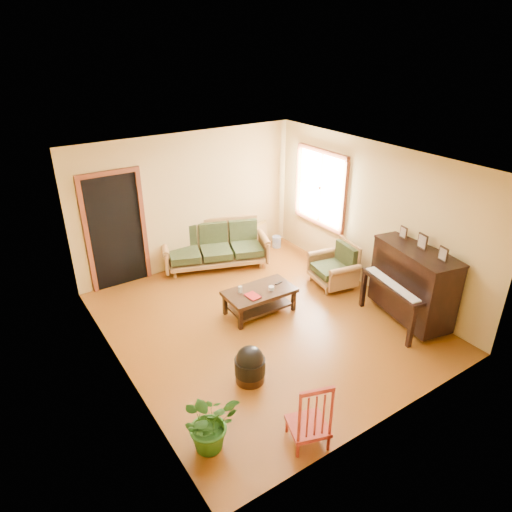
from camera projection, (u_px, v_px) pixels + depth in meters
floor at (264, 322)px, 7.32m from camera, size 5.00×5.00×0.00m
doorway at (116, 232)px, 8.00m from camera, size 1.08×0.16×2.05m
window at (321, 188)px, 8.73m from camera, size 0.12×1.36×1.46m
sofa at (216, 246)px, 8.88m from camera, size 2.19×1.49×0.87m
coffee_table at (260, 301)px, 7.49m from camera, size 1.16×0.65×0.42m
armchair at (333, 265)px, 8.23m from camera, size 0.90×0.93×0.81m
piano at (412, 285)px, 7.13m from camera, size 1.09×1.54×1.24m
footstool at (250, 368)px, 6.01m from camera, size 0.45×0.45×0.39m
red_chair at (309, 411)px, 5.00m from camera, size 0.54×0.57×0.90m
leaning_frame at (261, 235)px, 9.76m from camera, size 0.43×0.23×0.57m
ceramic_crock at (277, 242)px, 9.82m from camera, size 0.22×0.22×0.24m
potted_plant at (210, 422)px, 4.98m from camera, size 0.64×0.56×0.70m
book at (248, 298)px, 7.16m from camera, size 0.20×0.26×0.02m
candle at (240, 289)px, 7.31m from camera, size 0.08×0.08×0.11m
glass_jar at (271, 288)px, 7.40m from camera, size 0.10×0.10×0.06m
remote at (278, 283)px, 7.60m from camera, size 0.15×0.07×0.01m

